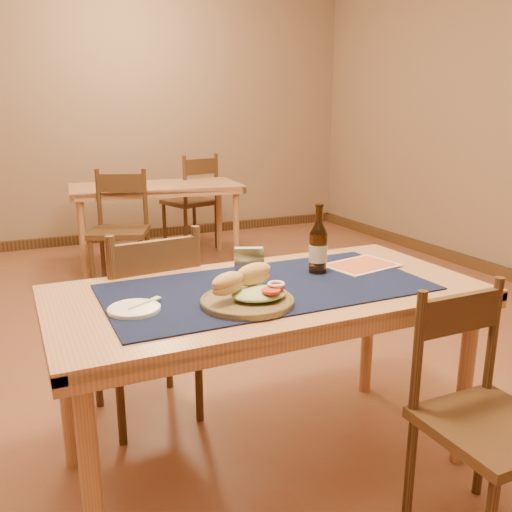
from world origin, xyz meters
name	(u,v)px	position (x,y,z in m)	size (l,w,h in m)	color
room	(194,110)	(0.00, 0.00, 1.40)	(6.04, 7.04, 2.84)	brown
main_table	(267,309)	(0.00, -0.80, 0.67)	(1.60, 0.80, 0.75)	tan
placemat	(267,287)	(0.00, -0.80, 0.75)	(1.20, 0.60, 0.01)	#0F1C3A
baseboard	(201,369)	(0.00, 0.00, 0.05)	(6.00, 7.00, 0.10)	#4E341B
back_table	(156,193)	(0.40, 2.35, 0.67)	(1.58, 0.90, 0.75)	tan
chair_main_far	(147,321)	(-0.34, -0.27, 0.48)	(0.47, 0.47, 0.92)	#4E341B
chair_main_near	(483,415)	(0.47, -1.43, 0.44)	(0.39, 0.39, 0.85)	#4E341B
chair_back_near	(120,228)	(-0.05, 1.78, 0.49)	(0.57, 0.57, 0.95)	#4E341B
chair_back_far	(192,200)	(0.88, 2.78, 0.51)	(0.57, 0.57, 0.99)	#4E341B
sandwich_plate	(249,294)	(-0.14, -0.94, 0.79)	(0.32, 0.32, 0.12)	brown
side_plate	(134,308)	(-0.51, -0.85, 0.76)	(0.17, 0.17, 0.01)	white
fork	(147,302)	(-0.46, -0.82, 0.77)	(0.13, 0.09, 0.00)	#85E17B
beer_bottle	(318,248)	(0.27, -0.72, 0.86)	(0.07, 0.07, 0.28)	#47280C
napkin_holder	(249,262)	(0.00, -0.64, 0.81)	(0.13, 0.09, 0.11)	silver
menu_card	(361,265)	(0.49, -0.71, 0.76)	(0.33, 0.27, 0.01)	beige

